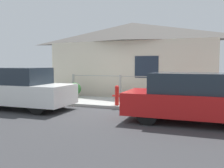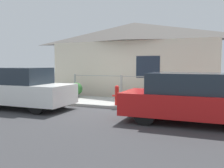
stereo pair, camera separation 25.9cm
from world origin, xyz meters
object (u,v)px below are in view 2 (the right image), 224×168
potted_plant_near_hydrant (137,93)px  fire_hydrant (117,95)px  car_right (193,99)px  potted_plant_by_fence (76,89)px  car_left (23,89)px

potted_plant_near_hydrant → fire_hydrant: bearing=-102.1°
car_right → potted_plant_by_fence: bearing=151.7°
car_left → potted_plant_near_hydrant: (3.51, 2.98, -0.33)m
car_left → potted_plant_near_hydrant: 4.62m
fire_hydrant → potted_plant_near_hydrant: 1.58m
car_right → potted_plant_near_hydrant: 3.90m
car_right → potted_plant_near_hydrant: bearing=129.1°
potted_plant_by_fence → car_left: bearing=-102.4°
car_left → potted_plant_near_hydrant: car_left is taller
fire_hydrant → potted_plant_near_hydrant: bearing=77.9°
potted_plant_by_fence → potted_plant_near_hydrant: bearing=3.7°
car_left → fire_hydrant: 3.50m
fire_hydrant → potted_plant_by_fence: fire_hydrant is taller
car_right → fire_hydrant: 3.18m
car_left → car_right: bearing=-0.9°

